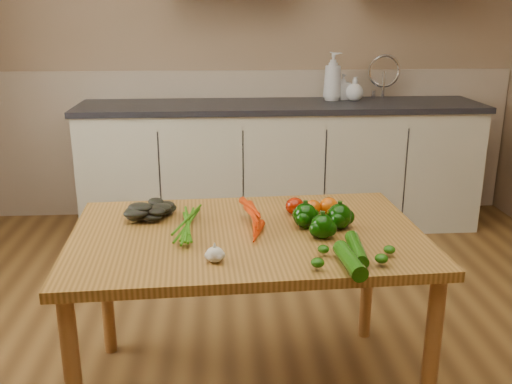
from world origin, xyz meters
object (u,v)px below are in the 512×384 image
at_px(pepper_c, 322,226).
at_px(tomato_b, 313,207).
at_px(soap_bottle_c, 355,89).
at_px(zucchini_a, 356,249).
at_px(table, 247,251).
at_px(pepper_b, 340,216).
at_px(zucchini_b, 350,260).
at_px(soap_bottle_a, 333,76).
at_px(tomato_c, 329,206).
at_px(pepper_a, 305,215).
at_px(soap_bottle_b, 343,87).
at_px(tomato_a, 295,206).
at_px(garlic_bulb, 215,254).
at_px(carrot_bunch, 232,221).
at_px(leafy_greens, 150,207).

height_order(pepper_c, tomato_b, pepper_c).
xyz_separation_m(soap_bottle_c, pepper_c, (-0.62, -2.17, -0.23)).
bearing_deg(zucchini_a, table, 145.24).
relative_size(pepper_b, zucchini_b, 0.45).
height_order(table, soap_bottle_a, soap_bottle_a).
xyz_separation_m(soap_bottle_a, tomato_c, (-0.38, -1.91, -0.32)).
height_order(soap_bottle_c, pepper_a, soap_bottle_c).
height_order(soap_bottle_b, tomato_a, soap_bottle_b).
xyz_separation_m(garlic_bulb, zucchini_a, (0.48, 0.01, -0.00)).
bearing_deg(zucchini_b, soap_bottle_a, 80.47).
relative_size(soap_bottle_b, carrot_bunch, 0.75).
relative_size(table, soap_bottle_a, 3.99).
relative_size(soap_bottle_a, tomato_b, 5.12).
bearing_deg(soap_bottle_b, pepper_a, -125.43).
height_order(leafy_greens, pepper_c, leafy_greens).
relative_size(table, zucchini_b, 6.35).
height_order(tomato_b, zucchini_a, tomato_b).
relative_size(leafy_greens, pepper_c, 2.10).
relative_size(pepper_a, tomato_a, 1.22).
bearing_deg(zucchini_b, zucchini_a, 64.92).
distance_m(pepper_a, tomato_c, 0.19).
height_order(soap_bottle_c, carrot_bunch, soap_bottle_c).
xyz_separation_m(leafy_greens, tomato_c, (0.73, 0.01, -0.01)).
bearing_deg(soap_bottle_a, pepper_b, -148.20).
xyz_separation_m(soap_bottle_a, soap_bottle_b, (0.09, 0.04, -0.08)).
distance_m(carrot_bunch, pepper_b, 0.41).
bearing_deg(tomato_b, soap_bottle_c, 72.32).
bearing_deg(pepper_c, soap_bottle_a, 78.22).
xyz_separation_m(table, soap_bottle_c, (0.89, 2.09, 0.35)).
bearing_deg(zucchini_a, soap_bottle_c, 77.27).
relative_size(leafy_greens, tomato_c, 2.47).
bearing_deg(zucchini_a, tomato_c, 91.77).
bearing_deg(table, pepper_a, 7.09).
relative_size(table, pepper_b, 14.24).
xyz_separation_m(table, tomato_b, (0.28, 0.18, 0.11)).
bearing_deg(tomato_b, pepper_b, -64.79).
bearing_deg(soap_bottle_a, soap_bottle_b, -24.55).
bearing_deg(tomato_c, garlic_bulb, -136.38).
relative_size(soap_bottle_b, zucchini_b, 0.86).
xyz_separation_m(soap_bottle_c, tomato_b, (-0.61, -1.91, -0.24)).
bearing_deg(pepper_a, tomato_b, 69.43).
relative_size(garlic_bulb, zucchini_b, 0.29).
bearing_deg(carrot_bunch, soap_bottle_b, 64.86).
distance_m(soap_bottle_a, soap_bottle_b, 0.12).
height_order(soap_bottle_b, soap_bottle_c, soap_bottle_b).
bearing_deg(leafy_greens, pepper_c, -21.00).
relative_size(soap_bottle_b, soap_bottle_c, 1.12).
height_order(pepper_a, zucchini_a, pepper_a).
height_order(pepper_a, tomato_a, pepper_a).
height_order(soap_bottle_b, tomato_c, soap_bottle_b).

